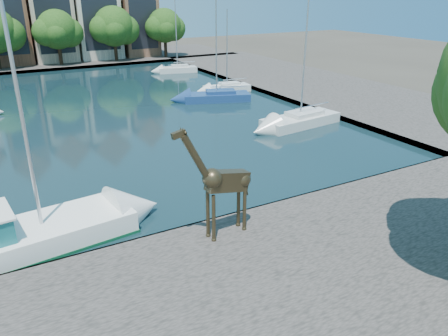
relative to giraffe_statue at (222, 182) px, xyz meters
The scene contains 18 objects.
ground 3.41m from the giraffe_statue, 81.43° to the left, with size 160.00×160.00×0.00m, color #38332B.
water_basin 25.71m from the giraffe_statue, 89.48° to the left, with size 38.00×50.00×0.08m, color black.
near_quay 6.15m from the giraffe_statue, 87.59° to the right, with size 50.00×14.00×0.50m, color #524B47.
far_quay 57.60m from the giraffe_statue, 89.77° to the left, with size 60.00×16.00×0.50m, color #524B47.
right_quay 36.00m from the giraffe_statue, 45.34° to the left, with size 14.00×52.00×0.50m, color #524B47.
townhouse_center 57.89m from the giraffe_statue, 93.75° to the left, with size 5.44×9.18×16.93m.
townhouse_east_inner 57.75m from the giraffe_statue, 87.78° to the left, with size 5.94×9.18×15.79m.
townhouse_east_mid 58.40m from the giraffe_statue, 81.37° to the left, with size 6.43×9.18×16.65m.
townhouse_east_end 59.64m from the giraffe_statue, 75.17° to the left, with size 5.44×9.18×14.43m.
far_tree_mid_east 52.12m from the giraffe_statue, 87.44° to the left, with size 7.02×5.40×7.52m.
far_tree_east 53.09m from the giraffe_statue, 78.76° to the left, with size 7.54×5.80×7.84m.
far_tree_far_east 55.19m from the giraffe_statue, 70.60° to the left, with size 6.76×5.20×7.36m.
giraffe_statue is the anchor object (origin of this frame).
motorsailer 9.39m from the giraffe_statue, 157.57° to the left, with size 10.32×4.07×10.90m.
sailboat_right_a 19.29m from the giraffe_statue, 41.59° to the left, with size 7.19×3.25×10.27m.
sailboat_right_b 26.69m from the giraffe_statue, 62.53° to the left, with size 6.94×4.34×11.39m.
sailboat_right_c 30.89m from the giraffe_statue, 60.36° to the left, with size 5.19×2.29×8.56m.
sailboat_right_d 43.24m from the giraffe_statue, 69.34° to the left, with size 5.33×2.87×9.22m.
Camera 1 is at (-8.24, -16.22, 10.56)m, focal length 35.00 mm.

